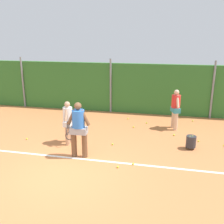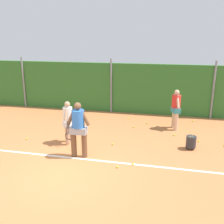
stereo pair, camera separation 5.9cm
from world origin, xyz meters
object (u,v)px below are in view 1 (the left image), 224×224
(tennis_ball_6, at_px, (199,141))
(tennis_ball_7, at_px, (134,127))
(tennis_ball_5, at_px, (113,144))
(tennis_ball_13, at_px, (224,145))
(tennis_ball_3, at_px, (174,135))
(tennis_ball_2, at_px, (27,139))
(player_midcourt, at_px, (68,120))
(player_backcourt_far, at_px, (176,107))
(tennis_ball_0, at_px, (133,164))
(tennis_ball_8, at_px, (128,119))
(player_foreground_near, at_px, (79,127))
(ball_hopper, at_px, (191,141))
(tennis_ball_12, at_px, (147,123))
(tennis_ball_1, at_px, (79,125))
(tennis_ball_9, at_px, (193,121))
(tennis_ball_10, at_px, (118,167))

(tennis_ball_6, relative_size, tennis_ball_7, 1.00)
(tennis_ball_5, relative_size, tennis_ball_13, 1.00)
(tennis_ball_3, bearing_deg, tennis_ball_5, -147.20)
(tennis_ball_2, distance_m, tennis_ball_7, 4.60)
(player_midcourt, relative_size, tennis_ball_6, 25.14)
(player_backcourt_far, distance_m, tennis_ball_7, 2.04)
(tennis_ball_0, distance_m, tennis_ball_7, 3.52)
(tennis_ball_13, bearing_deg, tennis_ball_8, 148.61)
(tennis_ball_3, bearing_deg, tennis_ball_13, -20.61)
(tennis_ball_7, bearing_deg, tennis_ball_5, -103.90)
(tennis_ball_0, bearing_deg, player_midcourt, 155.51)
(tennis_ball_5, height_order, tennis_ball_6, same)
(player_foreground_near, distance_m, player_midcourt, 1.27)
(player_midcourt, bearing_deg, tennis_ball_6, 98.93)
(ball_hopper, height_order, tennis_ball_7, ball_hopper)
(player_backcourt_far, relative_size, tennis_ball_8, 26.81)
(tennis_ball_5, bearing_deg, player_midcourt, -173.96)
(player_foreground_near, height_order, tennis_ball_2, player_foreground_near)
(tennis_ball_12, bearing_deg, tennis_ball_1, -162.78)
(tennis_ball_5, bearing_deg, tennis_ball_13, 10.87)
(tennis_ball_12, bearing_deg, tennis_ball_6, -38.95)
(ball_hopper, xyz_separation_m, tennis_ball_9, (0.34, 3.29, -0.26))
(tennis_ball_8, bearing_deg, tennis_ball_2, -135.79)
(tennis_ball_1, height_order, tennis_ball_10, same)
(tennis_ball_7, xyz_separation_m, tennis_ball_12, (0.53, 0.69, 0.00))
(player_foreground_near, distance_m, tennis_ball_7, 3.72)
(tennis_ball_1, distance_m, tennis_ball_10, 4.35)
(player_foreground_near, xyz_separation_m, tennis_ball_10, (1.44, -0.52, -1.04))
(tennis_ball_1, bearing_deg, tennis_ball_3, -4.88)
(tennis_ball_12, relative_size, tennis_ball_13, 1.00)
(player_midcourt, distance_m, tennis_ball_0, 3.05)
(tennis_ball_3, bearing_deg, tennis_ball_8, 141.20)
(player_midcourt, distance_m, player_backcourt_far, 4.72)
(tennis_ball_0, relative_size, tennis_ball_5, 1.00)
(tennis_ball_0, xyz_separation_m, tennis_ball_8, (-0.89, 4.64, 0.00))
(tennis_ball_3, bearing_deg, player_foreground_near, -140.36)
(tennis_ball_7, bearing_deg, ball_hopper, -37.81)
(tennis_ball_1, bearing_deg, ball_hopper, -17.81)
(tennis_ball_2, height_order, tennis_ball_9, same)
(tennis_ball_3, height_order, tennis_ball_9, same)
(tennis_ball_5, relative_size, tennis_ball_6, 1.00)
(tennis_ball_12, distance_m, tennis_ball_13, 3.67)
(tennis_ball_2, height_order, tennis_ball_13, same)
(player_foreground_near, xyz_separation_m, tennis_ball_12, (1.95, 3.97, -1.04))
(ball_hopper, relative_size, tennis_ball_9, 7.78)
(player_backcourt_far, distance_m, tennis_ball_5, 3.43)
(tennis_ball_8, bearing_deg, player_foreground_near, -102.64)
(ball_hopper, bearing_deg, tennis_ball_0, -138.59)
(tennis_ball_7, xyz_separation_m, tennis_ball_13, (3.60, -1.31, 0.00))
(tennis_ball_1, bearing_deg, tennis_ball_2, -125.50)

